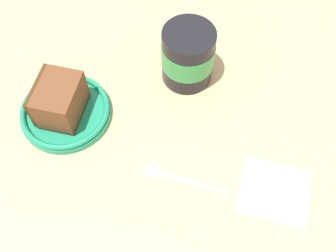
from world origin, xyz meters
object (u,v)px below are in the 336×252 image
object	(u,v)px
tea_mug	(188,55)
teaspoon	(168,175)
small_plate	(66,112)
cake_slice	(59,100)
folded_napkin	(275,191)

from	to	relation	value
tea_mug	teaspoon	world-z (taller)	tea_mug
small_plate	cake_slice	xyz separation A→B (cm)	(-0.27, -0.02, 3.47)
small_plate	tea_mug	size ratio (longest dim) A/B	1.34
tea_mug	folded_napkin	size ratio (longest dim) A/B	1.10
small_plate	cake_slice	world-z (taller)	cake_slice
cake_slice	tea_mug	world-z (taller)	tea_mug
teaspoon	folded_napkin	size ratio (longest dim) A/B	1.33
cake_slice	folded_napkin	world-z (taller)	cake_slice
small_plate	tea_mug	distance (cm)	22.68
tea_mug	teaspoon	size ratio (longest dim) A/B	0.83
teaspoon	small_plate	bearing A→B (deg)	164.62
folded_napkin	teaspoon	bearing A→B (deg)	-171.56
small_plate	teaspoon	xyz separation A→B (cm)	(19.67, -5.41, -0.67)
tea_mug	teaspoon	xyz separation A→B (cm)	(2.67, -19.73, -5.18)
folded_napkin	tea_mug	bearing A→B (deg)	137.66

